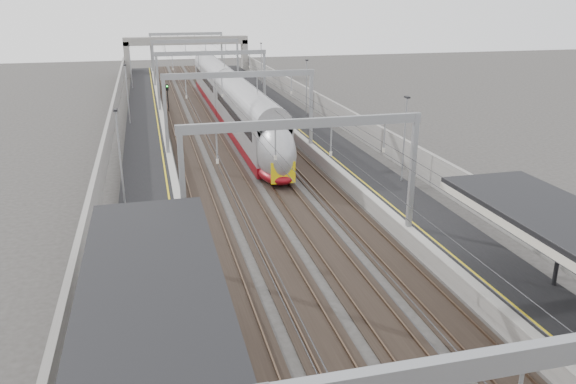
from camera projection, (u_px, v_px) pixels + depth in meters
platform_left at (148, 151)px, 50.16m from camera, size 4.00×120.00×1.00m
platform_right at (319, 140)px, 53.86m from camera, size 4.00×120.00×1.00m
tracks at (236, 150)px, 52.16m from camera, size 11.40×140.00×0.20m
overhead_line at (224, 75)px, 56.22m from camera, size 13.00×140.00×6.60m
overbridge at (187, 46)px, 100.83m from camera, size 22.00×2.20×6.90m
wall_left at (109, 141)px, 49.06m from camera, size 0.30×120.00×3.20m
wall_right at (350, 127)px, 54.23m from camera, size 0.30×120.00×3.20m
train at (232, 103)px, 62.99m from camera, size 2.89×52.73×4.57m
signal_green at (167, 93)px, 68.60m from camera, size 0.32×0.32×3.48m
signal_red_near at (230, 85)px, 74.77m from camera, size 0.32×0.32×3.48m
signal_red_far at (241, 81)px, 78.94m from camera, size 0.32×0.32×3.48m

